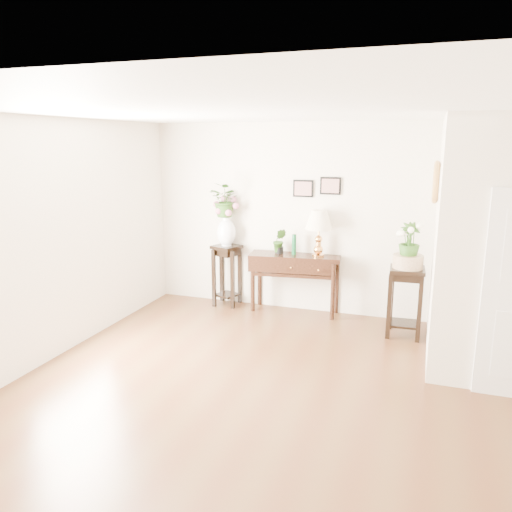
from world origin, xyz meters
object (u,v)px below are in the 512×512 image
at_px(plant_stand_a, 227,275).
at_px(plant_stand_b, 405,302).
at_px(console_table, 295,283).
at_px(table_lamp, 319,233).

distance_m(plant_stand_a, plant_stand_b, 2.74).
relative_size(console_table, plant_stand_a, 1.40).
bearing_deg(plant_stand_b, console_table, 164.89).
relative_size(table_lamp, plant_stand_b, 0.74).
xyz_separation_m(console_table, plant_stand_b, (1.61, -0.44, 0.02)).
bearing_deg(table_lamp, plant_stand_a, 180.00).
relative_size(plant_stand_a, plant_stand_b, 1.03).
xyz_separation_m(table_lamp, plant_stand_b, (1.27, -0.44, -0.78)).
bearing_deg(plant_stand_a, plant_stand_b, -9.14).
bearing_deg(plant_stand_b, plant_stand_a, 170.86).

